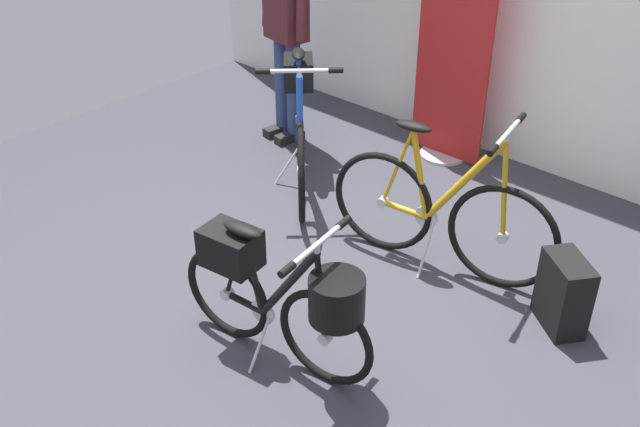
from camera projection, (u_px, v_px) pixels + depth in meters
ground_plane at (280, 305)px, 4.09m from camera, size 6.17×6.17×0.00m
floor_banner_stand at (452, 73)px, 5.28m from camera, size 0.60×0.36×1.50m
folding_bike_foreground at (281, 292)px, 3.51m from camera, size 1.12×0.53×0.80m
display_bike_left at (300, 124)px, 5.04m from camera, size 1.05×1.06×1.01m
display_bike_right at (441, 213)px, 4.23m from camera, size 1.37×0.53×0.97m
visitor_near_wall at (286, 20)px, 5.41m from camera, size 0.53×0.32×1.66m
backpack_on_floor at (564, 294)px, 3.85m from camera, size 0.35×0.32×0.42m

